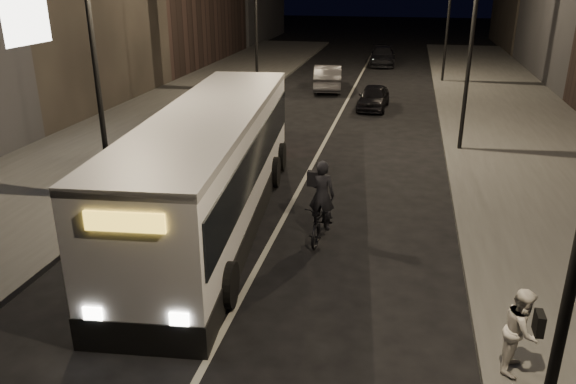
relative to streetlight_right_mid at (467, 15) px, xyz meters
The scene contains 12 objects.
ground 14.18m from the streetlight_right_mid, 113.96° to the right, with size 180.00×180.00×0.00m, color black.
sidewalk_right 6.48m from the streetlight_right_mid, 32.26° to the left, with size 7.00×70.00×0.16m, color #3D3D3B.
sidewalk_left 14.94m from the streetlight_right_mid, behind, with size 7.00×70.00×0.16m, color #3D3D3B.
streetlight_right_mid is the anchor object (origin of this frame).
streetlight_left_near 13.33m from the streetlight_right_mid, 143.12° to the right, with size 1.20×0.44×8.12m.
streetlight_left_far 14.62m from the streetlight_right_mid, 136.84° to the left, with size 1.20×0.44×8.12m.
city_bus 11.85m from the streetlight_right_mid, 129.79° to the right, with size 3.86×12.68×3.37m.
cyclist_on_bicycle 11.02m from the streetlight_right_mid, 113.61° to the right, with size 0.88×2.07×2.32m.
pedestrian_woman 14.70m from the streetlight_right_mid, 88.91° to the right, with size 0.79×0.61×1.62m, color silver.
car_near 9.42m from the streetlight_right_mid, 117.23° to the left, with size 1.49×3.70×1.26m, color black.
car_mid 14.58m from the streetlight_right_mid, 119.84° to the left, with size 1.65×4.75×1.56m, color #403F42.
car_far 23.86m from the streetlight_right_mid, 100.06° to the left, with size 1.97×4.85×1.41m, color black.
Camera 1 is at (3.30, -11.00, 6.81)m, focal length 35.00 mm.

